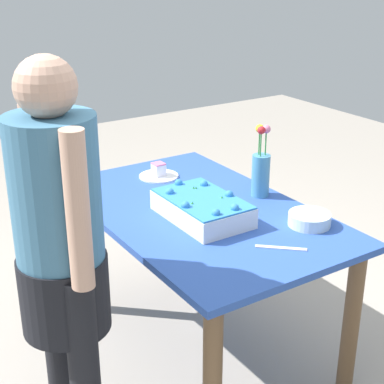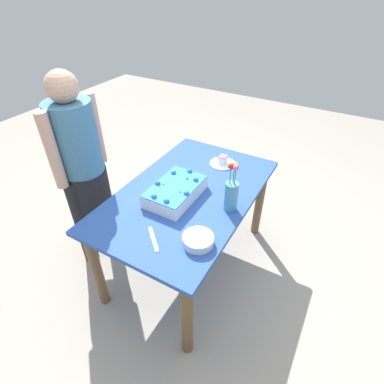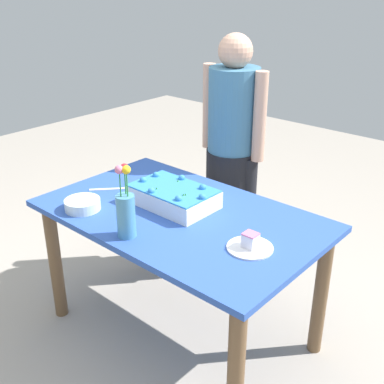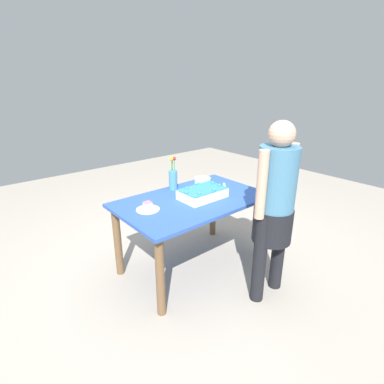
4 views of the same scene
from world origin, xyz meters
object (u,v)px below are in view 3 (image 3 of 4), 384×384
(sheet_cake, at_px, (173,196))
(serving_plate_with_slice, at_px, (250,245))
(person_standing, at_px, (232,142))
(flower_vase, at_px, (126,211))
(fruit_bowl, at_px, (83,204))
(cake_knife, at_px, (108,189))

(sheet_cake, height_order, serving_plate_with_slice, sheet_cake)
(sheet_cake, distance_m, person_standing, 0.70)
(sheet_cake, relative_size, person_standing, 0.28)
(flower_vase, bearing_deg, fruit_bowl, 174.88)
(sheet_cake, distance_m, fruit_bowl, 0.45)
(cake_knife, height_order, person_standing, person_standing)
(sheet_cake, height_order, person_standing, person_standing)
(flower_vase, bearing_deg, serving_plate_with_slice, 30.01)
(person_standing, bearing_deg, flower_vase, 11.55)
(sheet_cake, xyz_separation_m, fruit_bowl, (-0.30, -0.34, -0.02))
(serving_plate_with_slice, xyz_separation_m, cake_knife, (-0.93, -0.00, -0.02))
(serving_plate_with_slice, relative_size, fruit_bowl, 1.13)
(cake_knife, relative_size, fruit_bowl, 1.12)
(sheet_cake, xyz_separation_m, cake_knife, (-0.40, -0.10, -0.05))
(serving_plate_with_slice, height_order, fruit_bowl, serving_plate_with_slice)
(sheet_cake, bearing_deg, flower_vase, -79.87)
(flower_vase, bearing_deg, person_standing, 101.55)
(cake_knife, distance_m, fruit_bowl, 0.26)
(sheet_cake, bearing_deg, fruit_bowl, -131.76)
(serving_plate_with_slice, distance_m, flower_vase, 0.55)
(sheet_cake, relative_size, flower_vase, 1.25)
(serving_plate_with_slice, height_order, person_standing, person_standing)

